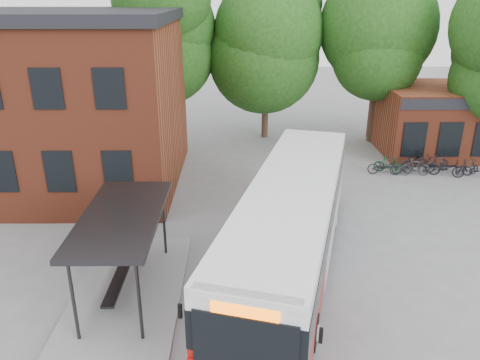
{
  "coord_description": "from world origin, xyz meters",
  "views": [
    {
      "loc": [
        -0.92,
        -14.01,
        9.21
      ],
      "look_at": [
        -0.79,
        3.99,
        2.0
      ],
      "focal_mm": 35.0,
      "sensor_mm": 36.0,
      "label": 1
    }
  ],
  "objects_px": {
    "bicycle_6": "(446,168)",
    "bicycle_7": "(467,167)",
    "city_bus": "(291,228)",
    "bicycle_5": "(438,163)",
    "bicycle_1": "(388,165)",
    "bicycle_0": "(385,166)",
    "bicycle_2": "(419,164)",
    "bicycle_4": "(413,161)",
    "bus_shelter": "(125,254)",
    "bicycle_extra_0": "(478,170)",
    "bicycle_3": "(415,167)"
  },
  "relations": [
    {
      "from": "bicycle_6",
      "to": "bicycle_7",
      "type": "bearing_deg",
      "value": -59.88
    },
    {
      "from": "bicycle_0",
      "to": "bicycle_4",
      "type": "distance_m",
      "value": 1.99
    },
    {
      "from": "city_bus",
      "to": "bicycle_extra_0",
      "type": "xyz_separation_m",
      "value": [
        11.07,
        9.01,
        -1.27
      ]
    },
    {
      "from": "bicycle_6",
      "to": "bicycle_extra_0",
      "type": "distance_m",
      "value": 1.67
    },
    {
      "from": "bicycle_5",
      "to": "bicycle_2",
      "type": "bearing_deg",
      "value": 77.0
    },
    {
      "from": "bicycle_3",
      "to": "bicycle_5",
      "type": "bearing_deg",
      "value": -67.07
    },
    {
      "from": "bicycle_4",
      "to": "bicycle_1",
      "type": "bearing_deg",
      "value": 85.27
    },
    {
      "from": "bicycle_2",
      "to": "bicycle_4",
      "type": "height_order",
      "value": "bicycle_2"
    },
    {
      "from": "city_bus",
      "to": "bicycle_5",
      "type": "relative_size",
      "value": 8.1
    },
    {
      "from": "bus_shelter",
      "to": "bicycle_1",
      "type": "bearing_deg",
      "value": 42.8
    },
    {
      "from": "city_bus",
      "to": "bicycle_0",
      "type": "xyz_separation_m",
      "value": [
        6.15,
        9.4,
        -1.21
      ]
    },
    {
      "from": "bicycle_0",
      "to": "bicycle_3",
      "type": "xyz_separation_m",
      "value": [
        1.61,
        -0.16,
        0.01
      ]
    },
    {
      "from": "city_bus",
      "to": "bicycle_4",
      "type": "relative_size",
      "value": 7.06
    },
    {
      "from": "bicycle_2",
      "to": "bicycle_1",
      "type": "bearing_deg",
      "value": 83.76
    },
    {
      "from": "bicycle_0",
      "to": "bicycle_2",
      "type": "height_order",
      "value": "bicycle_2"
    },
    {
      "from": "bus_shelter",
      "to": "bicycle_4",
      "type": "xyz_separation_m",
      "value": [
        13.42,
        11.56,
        -0.96
      ]
    },
    {
      "from": "bicycle_5",
      "to": "bicycle_3",
      "type": "bearing_deg",
      "value": 89.41
    },
    {
      "from": "city_bus",
      "to": "bicycle_4",
      "type": "bearing_deg",
      "value": 67.38
    },
    {
      "from": "bicycle_7",
      "to": "city_bus",
      "type": "bearing_deg",
      "value": 115.4
    },
    {
      "from": "bicycle_2",
      "to": "bicycle_7",
      "type": "bearing_deg",
      "value": -101.51
    },
    {
      "from": "bicycle_0",
      "to": "bicycle_4",
      "type": "bearing_deg",
      "value": -56.53
    },
    {
      "from": "bicycle_2",
      "to": "bicycle_7",
      "type": "height_order",
      "value": "bicycle_2"
    },
    {
      "from": "bicycle_2",
      "to": "bicycle_6",
      "type": "bearing_deg",
      "value": -116.34
    },
    {
      "from": "bicycle_4",
      "to": "bicycle_5",
      "type": "relative_size",
      "value": 1.15
    },
    {
      "from": "bicycle_5",
      "to": "bicycle_7",
      "type": "relative_size",
      "value": 1.09
    },
    {
      "from": "bus_shelter",
      "to": "bicycle_0",
      "type": "height_order",
      "value": "bus_shelter"
    },
    {
      "from": "bicycle_4",
      "to": "bicycle_extra_0",
      "type": "height_order",
      "value": "bicycle_4"
    },
    {
      "from": "bicycle_0",
      "to": "bus_shelter",
      "type": "bearing_deg",
      "value": 141.71
    },
    {
      "from": "bicycle_5",
      "to": "bicycle_extra_0",
      "type": "height_order",
      "value": "bicycle_5"
    },
    {
      "from": "bus_shelter",
      "to": "bicycle_6",
      "type": "distance_m",
      "value": 18.2
    },
    {
      "from": "bicycle_0",
      "to": "bicycle_4",
      "type": "height_order",
      "value": "bicycle_4"
    },
    {
      "from": "bicycle_1",
      "to": "city_bus",
      "type": "bearing_deg",
      "value": 169.82
    },
    {
      "from": "bus_shelter",
      "to": "city_bus",
      "type": "xyz_separation_m",
      "value": [
        5.45,
        1.34,
        0.23
      ]
    },
    {
      "from": "bicycle_1",
      "to": "bicycle_0",
      "type": "bearing_deg",
      "value": 157.53
    },
    {
      "from": "bicycle_2",
      "to": "bicycle_4",
      "type": "distance_m",
      "value": 0.61
    },
    {
      "from": "bicycle_0",
      "to": "bicycle_7",
      "type": "xyz_separation_m",
      "value": [
        4.49,
        -0.06,
        -0.02
      ]
    },
    {
      "from": "bicycle_0",
      "to": "bicycle_extra_0",
      "type": "relative_size",
      "value": 1.17
    },
    {
      "from": "bus_shelter",
      "to": "bicycle_0",
      "type": "distance_m",
      "value": 15.84
    },
    {
      "from": "bicycle_3",
      "to": "city_bus",
      "type": "bearing_deg",
      "value": 141.18
    },
    {
      "from": "bicycle_0",
      "to": "bicycle_5",
      "type": "xyz_separation_m",
      "value": [
        3.07,
        0.41,
        0.02
      ]
    },
    {
      "from": "bus_shelter",
      "to": "bicycle_0",
      "type": "xyz_separation_m",
      "value": [
        11.61,
        10.73,
        -0.98
      ]
    },
    {
      "from": "bicycle_5",
      "to": "bicycle_4",
      "type": "bearing_deg",
      "value": 49.57
    },
    {
      "from": "bicycle_0",
      "to": "bicycle_extra_0",
      "type": "xyz_separation_m",
      "value": [
        4.92,
        -0.39,
        -0.07
      ]
    },
    {
      "from": "bus_shelter",
      "to": "bicycle_6",
      "type": "relative_size",
      "value": 3.85
    },
    {
      "from": "bicycle_6",
      "to": "bicycle_7",
      "type": "height_order",
      "value": "bicycle_6"
    },
    {
      "from": "bicycle_1",
      "to": "bicycle_3",
      "type": "distance_m",
      "value": 1.39
    },
    {
      "from": "bus_shelter",
      "to": "bicycle_1",
      "type": "height_order",
      "value": "bus_shelter"
    },
    {
      "from": "bicycle_6",
      "to": "bicycle_extra_0",
      "type": "relative_size",
      "value": 1.19
    },
    {
      "from": "bicycle_1",
      "to": "bicycle_extra_0",
      "type": "distance_m",
      "value": 4.68
    },
    {
      "from": "city_bus",
      "to": "bicycle_5",
      "type": "distance_m",
      "value": 13.51
    }
  ]
}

